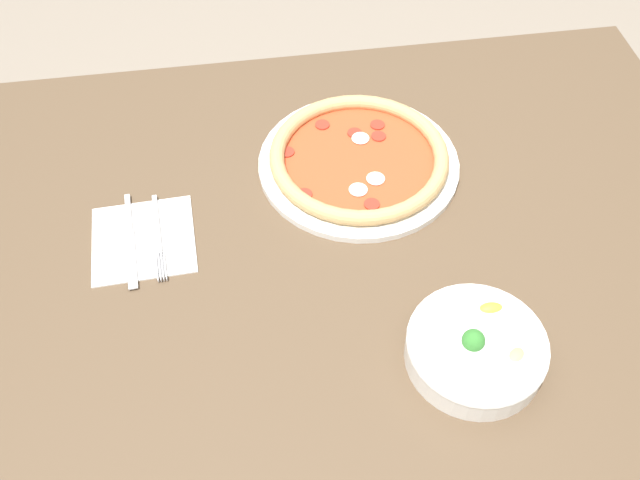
{
  "coord_description": "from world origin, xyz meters",
  "views": [
    {
      "loc": [
        0.15,
        0.68,
        1.61
      ],
      "look_at": [
        0.04,
        -0.01,
        0.74
      ],
      "focal_mm": 40.0,
      "sensor_mm": 36.0,
      "label": 1
    }
  ],
  "objects_px": {
    "bowl": "(476,348)",
    "fork": "(158,235)",
    "knife": "(130,236)",
    "pizza": "(359,159)"
  },
  "relations": [
    {
      "from": "knife",
      "to": "bowl",
      "type": "bearing_deg",
      "value": 54.76
    },
    {
      "from": "bowl",
      "to": "fork",
      "type": "height_order",
      "value": "bowl"
    },
    {
      "from": "pizza",
      "to": "bowl",
      "type": "bearing_deg",
      "value": 102.71
    },
    {
      "from": "pizza",
      "to": "fork",
      "type": "bearing_deg",
      "value": 17.66
    },
    {
      "from": "bowl",
      "to": "fork",
      "type": "distance_m",
      "value": 0.52
    },
    {
      "from": "bowl",
      "to": "pizza",
      "type": "bearing_deg",
      "value": -77.29
    },
    {
      "from": "fork",
      "to": "bowl",
      "type": "bearing_deg",
      "value": 52.81
    },
    {
      "from": "knife",
      "to": "fork",
      "type": "bearing_deg",
      "value": 77.9
    },
    {
      "from": "fork",
      "to": "knife",
      "type": "relative_size",
      "value": 0.91
    },
    {
      "from": "fork",
      "to": "knife",
      "type": "bearing_deg",
      "value": -102.1
    }
  ]
}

